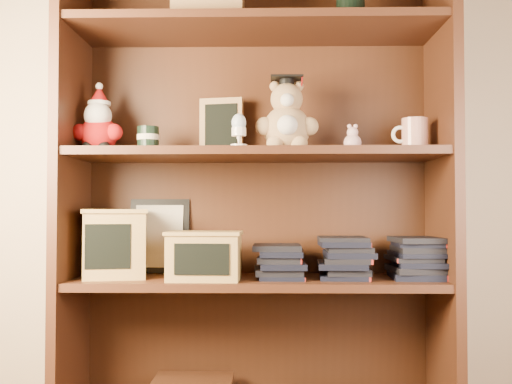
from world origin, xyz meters
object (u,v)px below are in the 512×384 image
grad_teddy_bear (287,122)px  treats_box (116,243)px  bookcase (256,205)px  teacher_mug (414,135)px

grad_teddy_bear → treats_box: size_ratio=1.04×
bookcase → teacher_mug: size_ratio=13.96×
grad_teddy_bear → treats_box: 0.66m
teacher_mug → treats_box: teacher_mug is taller
teacher_mug → treats_box: (-0.94, -0.00, -0.34)m
bookcase → treats_box: 0.46m
bookcase → grad_teddy_bear: (0.10, -0.06, 0.26)m
bookcase → treats_box: size_ratio=6.91×
grad_teddy_bear → teacher_mug: 0.40m
grad_teddy_bear → teacher_mug: (0.40, 0.01, -0.04)m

